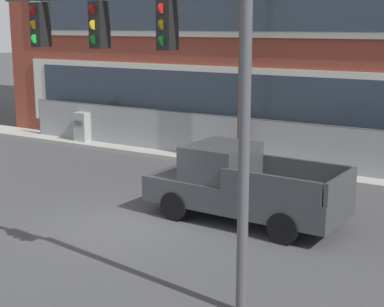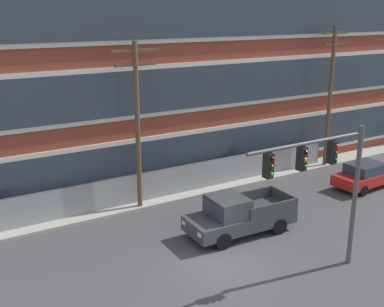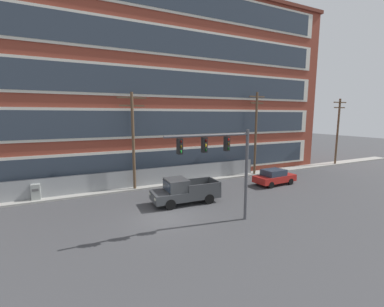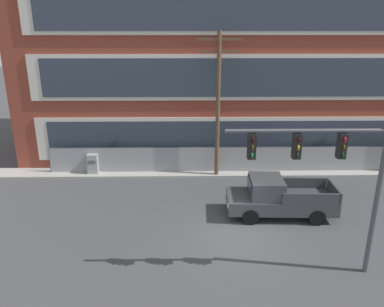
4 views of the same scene
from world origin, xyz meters
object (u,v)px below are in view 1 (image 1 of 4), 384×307
Objects in this scene: traffic_signal_mast at (156,67)px; utility_pole_near_corner at (243,31)px; pickup_truck_dark_grey at (241,186)px; electrical_cabinet at (83,128)px.

traffic_signal_mast is 10.53m from utility_pole_near_corner.
pickup_truck_dark_grey reaches higher than electrical_cabinet.
pickup_truck_dark_grey is 0.61× the size of utility_pole_near_corner.
utility_pole_near_corner is (-3.25, 10.00, 0.56)m from traffic_signal_mast.
pickup_truck_dark_grey is (-0.57, 4.71, -3.47)m from traffic_signal_mast.
electrical_cabinet is (-11.21, 10.32, -3.71)m from traffic_signal_mast.
traffic_signal_mast reaches higher than pickup_truck_dark_grey.
traffic_signal_mast is at bearing -83.15° from pickup_truck_dark_grey.
pickup_truck_dark_grey is at bearing 96.85° from traffic_signal_mast.
utility_pole_near_corner is at bearing 107.99° from traffic_signal_mast.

